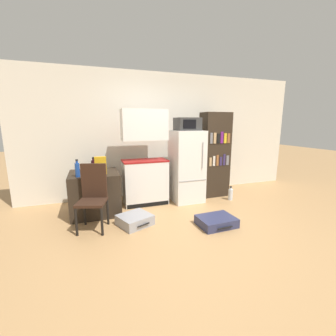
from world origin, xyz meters
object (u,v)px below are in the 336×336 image
chair (93,192)px  water_bottle_front (230,194)px  side_table (95,193)px  cereal_box (101,165)px  bottle_blue_soda (77,170)px  suitcase_small_flat (135,220)px  refrigerator (187,166)px  bottle_wine_dark (94,166)px  suitcase_large_flat (216,221)px  kitchen_hutch (145,162)px  bookshelf (214,155)px  bottle_milk_white (96,167)px  microwave (187,124)px

chair → water_bottle_front: bearing=25.3°
side_table → cereal_box: (0.12, -0.17, 0.52)m
bottle_blue_soda → suitcase_small_flat: 1.23m
refrigerator → bottle_wine_dark: (-1.81, -0.06, 0.13)m
cereal_box → suitcase_large_flat: 2.12m
refrigerator → cereal_box: refrigerator is taller
kitchen_hutch → bookshelf: kitchen_hutch is taller
bottle_milk_white → chair: bearing=-96.0°
bookshelf → bottle_milk_white: bookshelf is taller
cereal_box → bottle_wine_dark: bearing=118.5°
side_table → bookshelf: bookshelf is taller
bookshelf → cereal_box: size_ratio=6.06×
microwave → suitcase_large_flat: bearing=-91.6°
bottle_blue_soda → bottle_wine_dark: bearing=48.6°
bottle_blue_soda → chair: size_ratio=0.29×
refrigerator → microwave: microwave is taller
microwave → bookshelf: size_ratio=0.25×
microwave → suitcase_small_flat: 2.11m
cereal_box → water_bottle_front: (2.59, -0.05, -0.77)m
cereal_box → suitcase_small_flat: cereal_box is taller
bottle_wine_dark → water_bottle_front: size_ratio=0.91×
refrigerator → chair: refrigerator is taller
chair → refrigerator: bearing=37.8°
kitchen_hutch → bottle_blue_soda: (-1.21, -0.43, 0.02)m
bottle_milk_white → suitcase_small_flat: bearing=-59.0°
microwave → bookshelf: (0.72, 0.12, -0.67)m
suitcase_small_flat → bottle_blue_soda: bearing=127.3°
microwave → water_bottle_front: (0.89, -0.31, -1.45)m
microwave → suitcase_small_flat: size_ratio=0.75×
side_table → water_bottle_front: 2.72m
bottle_blue_soda → refrigerator: bearing=9.5°
cereal_box → suitcase_large_flat: bearing=-31.4°
side_table → suitcase_small_flat: bearing=-52.1°
microwave → bookshelf: bearing=9.4°
cereal_box → bottle_blue_soda: bearing=-166.7°
refrigerator → suitcase_small_flat: size_ratio=2.37×
side_table → bottle_blue_soda: 0.61m
refrigerator → suitcase_large_flat: bearing=-91.6°
bottle_blue_soda → suitcase_small_flat: bottle_blue_soda is taller
refrigerator → suitcase_large_flat: refrigerator is taller
microwave → suitcase_small_flat: microwave is taller
cereal_box → water_bottle_front: cereal_box is taller
suitcase_large_flat → water_bottle_front: (0.92, 0.97, 0.05)m
bookshelf → refrigerator: bearing=-170.7°
cereal_box → refrigerator: bearing=8.6°
kitchen_hutch → bookshelf: bearing=1.0°
kitchen_hutch → bookshelf: 1.57m
suitcase_small_flat → water_bottle_front: 2.20m
bookshelf → suitcase_large_flat: (-0.75, -1.39, -0.84)m
bottle_blue_soda → suitcase_small_flat: (0.82, -0.48, -0.78)m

